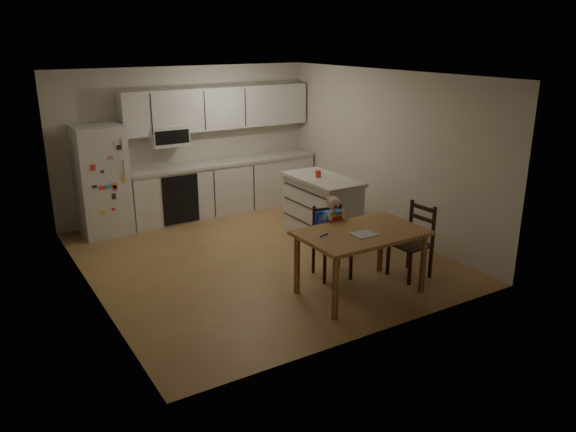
% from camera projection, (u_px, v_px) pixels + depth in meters
% --- Properties ---
extents(room, '(4.52, 5.01, 2.51)m').
position_uv_depth(room, '(241.00, 164.00, 7.91)').
color(room, '#99693F').
rests_on(room, ground).
extents(refrigerator, '(0.72, 0.70, 1.70)m').
position_uv_depth(refrigerator, '(102.00, 180.00, 8.62)').
color(refrigerator, silver).
rests_on(refrigerator, ground).
extents(kitchen_run, '(3.37, 0.62, 2.15)m').
position_uv_depth(kitchen_run, '(221.00, 163.00, 9.70)').
color(kitchen_run, silver).
rests_on(kitchen_run, ground).
extents(kitchen_island, '(0.68, 1.31, 0.96)m').
position_uv_depth(kitchen_island, '(322.00, 208.00, 8.48)').
color(kitchen_island, silver).
rests_on(kitchen_island, ground).
extents(red_cup, '(0.08, 0.08, 0.10)m').
position_uv_depth(red_cup, '(318.00, 174.00, 8.33)').
color(red_cup, red).
rests_on(red_cup, kitchen_island).
extents(dining_table, '(1.47, 0.94, 0.79)m').
position_uv_depth(dining_table, '(361.00, 240.00, 6.61)').
color(dining_table, brown).
rests_on(dining_table, ground).
extents(napkin, '(0.26, 0.22, 0.01)m').
position_uv_depth(napkin, '(364.00, 234.00, 6.47)').
color(napkin, '#B3B3B8').
rests_on(napkin, dining_table).
extents(toddler_spoon, '(0.12, 0.06, 0.02)m').
position_uv_depth(toddler_spoon, '(323.00, 235.00, 6.43)').
color(toddler_spoon, blue).
rests_on(toddler_spoon, dining_table).
extents(chair_booster, '(0.47, 0.47, 1.07)m').
position_uv_depth(chair_booster, '(331.00, 228.00, 7.13)').
color(chair_booster, black).
rests_on(chair_booster, ground).
extents(chair_side, '(0.44, 0.44, 0.95)m').
position_uv_depth(chair_side, '(416.00, 236.00, 7.17)').
color(chair_side, black).
rests_on(chair_side, ground).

